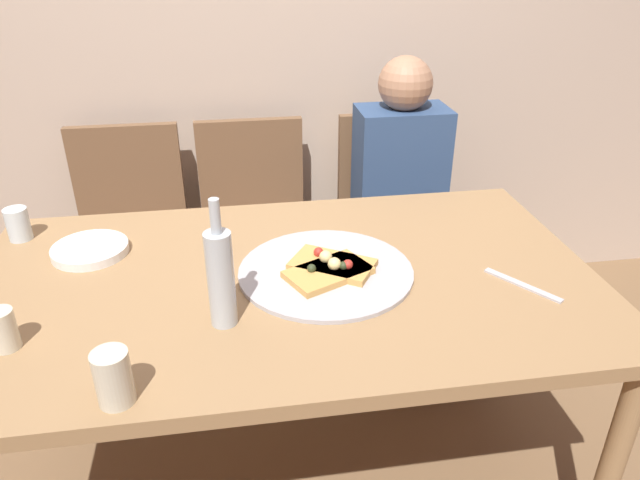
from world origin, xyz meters
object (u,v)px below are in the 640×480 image
Objects in this scene: wine_bottle at (221,277)px; table_knife at (522,285)px; plate_stack at (90,250)px; tumbler_near at (113,378)px; pizza_slice_extra at (329,271)px; guest_in_sweater at (405,195)px; chair_middle at (255,218)px; dining_table at (287,299)px; wine_glass at (3,330)px; tumbler_far at (18,224)px; pizza_tray at (326,271)px; chair_right at (393,208)px; pizza_slice_last at (332,264)px; chair_left at (131,226)px.

table_knife is at bearing 3.03° from wine_bottle.
tumbler_near is at bearing -75.48° from plate_stack.
guest_in_sweater is at bearing 60.08° from pizza_slice_extra.
guest_in_sweater reaches higher than chair_middle.
pizza_slice_extra is 0.70m from plate_stack.
wine_bottle is at bearing -121.79° from table_knife.
wine_glass reaches higher than dining_table.
tumbler_far is (-0.88, 0.37, 0.03)m from pizza_slice_extra.
guest_in_sweater is at bearing 38.07° from wine_glass.
pizza_tray is 2.17× the size of table_knife.
chair_middle reaches higher than tumbler_far.
table_knife is (1.16, -0.36, -0.01)m from plate_stack.
guest_in_sweater is at bearing 165.83° from chair_middle.
wine_glass is (0.12, -0.55, -0.00)m from tumbler_far.
tumbler_near is 0.55× the size of plate_stack.
plate_stack is 1.31m from chair_right.
dining_table is at bearing -179.15° from pizza_tray.
pizza_tray is at bearing 34.10° from wine_bottle.
plate_stack reaches higher than table_knife.
chair_middle is at bearing 53.39° from plate_stack.
wine_glass is at bearing -164.69° from pizza_tray.
pizza_slice_last is 0.85m from guest_in_sweater.
pizza_tray is 2.21× the size of plate_stack.
table_knife is at bearing -12.86° from pizza_slice_extra.
tumbler_far reaches higher than pizza_slice_last.
wine_glass reaches higher than table_knife.
chair_left reaches higher than dining_table.
pizza_slice_extra is 0.28× the size of chair_left.
chair_left is at bearing -166.43° from table_knife.
wine_bottle reaches higher than chair_left.
dining_table is 1.87× the size of chair_right.
tumbler_far is 1.46m from chair_right.
table_knife is 1.57m from chair_left.
pizza_slice_extra is 0.34m from wine_bottle.
guest_in_sweater reaches higher than pizza_tray.
table_knife is 0.24× the size of chair_middle.
tumbler_far reaches higher than pizza_slice_extra.
pizza_slice_last is 1.00× the size of pizza_slice_extra.
chair_left is (-0.01, 0.67, -0.25)m from plate_stack.
wine_glass is 1.28m from chair_middle.
wine_bottle is (-0.28, -0.15, 0.10)m from pizza_slice_extra.
pizza_slice_last is 1.16× the size of table_knife.
guest_in_sweater reaches higher than wine_glass.
tumbler_far is (-0.39, 0.76, -0.01)m from tumbler_near.
chair_middle is at bearing 75.62° from tumbler_near.
chair_right is at bearing 63.34° from pizza_tray.
chair_left reaches higher than table_knife.
pizza_slice_extra is at bearing 64.33° from chair_right.
tumbler_far is (-0.60, 0.53, -0.08)m from wine_bottle.
chair_left reaches higher than tumbler_near.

